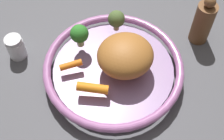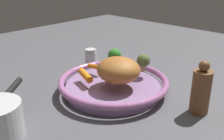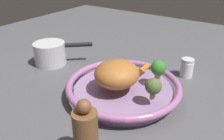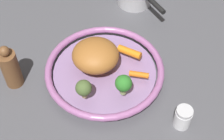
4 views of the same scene
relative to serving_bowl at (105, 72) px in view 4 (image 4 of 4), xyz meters
name	(u,v)px [view 4 (image 4 of 4)]	position (x,y,z in m)	size (l,w,h in m)	color
ground_plane	(105,77)	(0.00, 0.00, -0.02)	(1.93, 1.93, 0.00)	#4C4C51
serving_bowl	(105,72)	(0.00, 0.00, 0.00)	(0.33, 0.33, 0.05)	#8E709E
roast_chicken_piece	(95,55)	(0.01, 0.03, 0.06)	(0.12, 0.13, 0.07)	#A3622A
baby_carrot_center	(129,52)	(0.06, -0.06, 0.03)	(0.02, 0.02, 0.07)	orange
baby_carrot_back	(139,74)	(-0.01, -0.10, 0.03)	(0.02, 0.02, 0.05)	orange
broccoli_floret_small	(124,84)	(-0.07, -0.07, 0.06)	(0.04, 0.04, 0.06)	#94AD66
broccoli_floret_mid	(84,88)	(-0.11, 0.03, 0.06)	(0.04, 0.04, 0.06)	tan
salt_shaker	(183,117)	(-0.11, -0.22, 0.01)	(0.04, 0.04, 0.06)	white
pepper_mill	(10,68)	(-0.07, 0.24, 0.04)	(0.05, 0.05, 0.14)	brown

